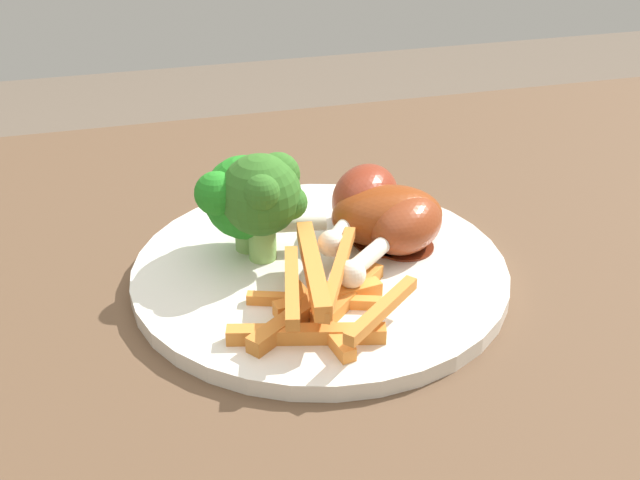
{
  "coord_description": "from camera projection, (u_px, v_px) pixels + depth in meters",
  "views": [
    {
      "loc": [
        0.19,
        0.43,
        1.04
      ],
      "look_at": [
        0.07,
        -0.03,
        0.77
      ],
      "focal_mm": 44.04,
      "sensor_mm": 36.0,
      "label": 1
    }
  ],
  "objects": [
    {
      "name": "dining_table",
      "position": [
        413.0,
        400.0,
        0.61
      ],
      "size": [
        1.24,
        0.75,
        0.74
      ],
      "color": "brown",
      "rests_on": "ground_plane"
    },
    {
      "name": "broccoli_floret_middle",
      "position": [
        246.0,
        196.0,
        0.56
      ],
      "size": [
        0.07,
        0.06,
        0.07
      ],
      "color": "#88BA5F",
      "rests_on": "dinner_plate"
    },
    {
      "name": "carrot_fries_pile",
      "position": [
        320.0,
        299.0,
        0.5
      ],
      "size": [
        0.12,
        0.13,
        0.03
      ],
      "color": "orange",
      "rests_on": "dinner_plate"
    },
    {
      "name": "broccoli_floret_front",
      "position": [
        263.0,
        195.0,
        0.54
      ],
      "size": [
        0.06,
        0.06,
        0.08
      ],
      "color": "#8ABE60",
      "rests_on": "dinner_plate"
    },
    {
      "name": "chicken_drumstick_far",
      "position": [
        363.0,
        201.0,
        0.59
      ],
      "size": [
        0.09,
        0.11,
        0.05
      ],
      "color": "#5F1B10",
      "rests_on": "dinner_plate"
    },
    {
      "name": "dinner_plate",
      "position": [
        320.0,
        271.0,
        0.56
      ],
      "size": [
        0.27,
        0.27,
        0.01
      ],
      "primitive_type": "cylinder",
      "color": "white",
      "rests_on": "dining_table"
    },
    {
      "name": "chicken_drumstick_near",
      "position": [
        405.0,
        227.0,
        0.57
      ],
      "size": [
        0.11,
        0.1,
        0.04
      ],
      "color": "#60210F",
      "rests_on": "dinner_plate"
    },
    {
      "name": "chicken_drumstick_extra",
      "position": [
        380.0,
        217.0,
        0.58
      ],
      "size": [
        0.14,
        0.07,
        0.04
      ],
      "color": "#60200B",
      "rests_on": "dinner_plate"
    }
  ]
}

